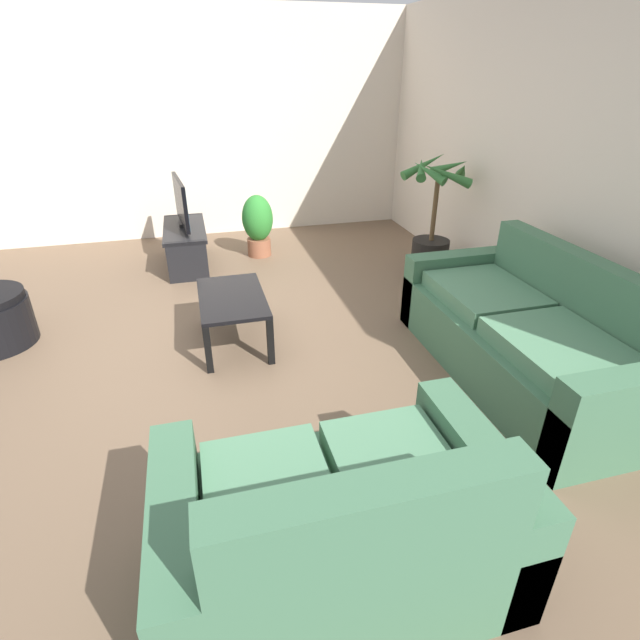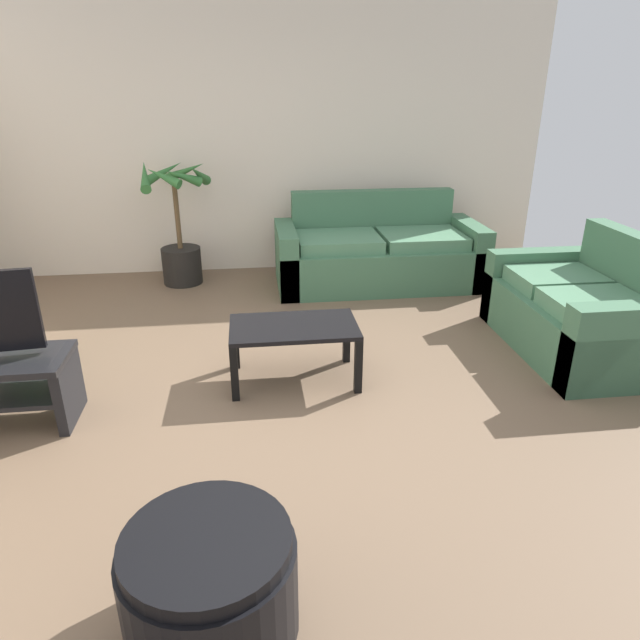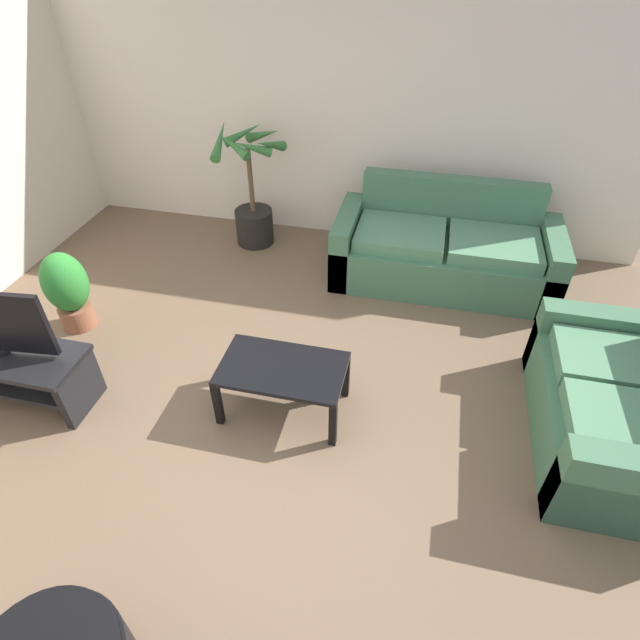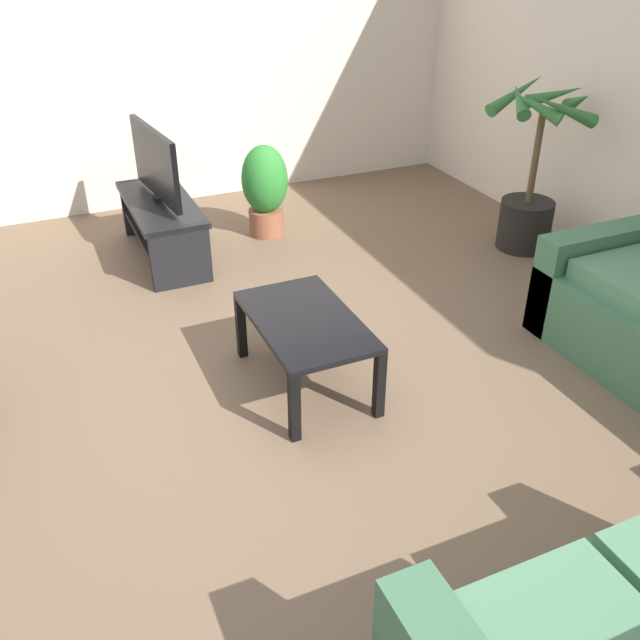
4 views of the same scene
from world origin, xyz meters
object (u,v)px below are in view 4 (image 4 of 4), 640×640
object	(u,v)px
tv	(155,163)
potted_plant_small	(265,187)
potted_palm	(531,188)
tv_stand	(162,220)
coffee_table	(305,328)

from	to	relation	value
tv	potted_plant_small	size ratio (longest dim) A/B	1.20
potted_palm	tv	bearing A→B (deg)	-110.42
tv	potted_palm	distance (m)	2.73
tv_stand	coffee_table	distance (m)	1.95
tv_stand	potted_plant_small	xyz separation A→B (m)	(-0.09, 0.84, 0.10)
tv	tv_stand	bearing A→B (deg)	-83.80
potted_palm	potted_plant_small	xyz separation A→B (m)	(-1.04, -1.71, -0.09)
coffee_table	potted_palm	xyz separation A→B (m)	(-0.97, 2.22, 0.12)
tv	potted_palm	xyz separation A→B (m)	(0.95, 2.55, -0.24)
tv	coffee_table	xyz separation A→B (m)	(1.92, 0.33, -0.36)
potted_palm	potted_plant_small	distance (m)	2.01
tv_stand	tv	distance (m)	0.43
tv	potted_plant_small	bearing A→B (deg)	96.03
tv	coffee_table	size ratio (longest dim) A/B	1.00
tv	potted_plant_small	distance (m)	0.90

